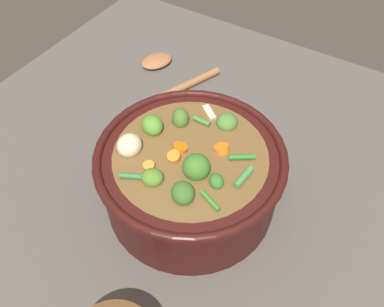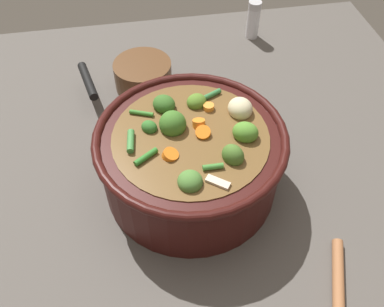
% 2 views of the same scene
% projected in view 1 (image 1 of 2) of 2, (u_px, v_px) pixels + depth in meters
% --- Properties ---
extents(ground_plane, '(1.10, 1.10, 0.00)m').
position_uv_depth(ground_plane, '(191.00, 198.00, 0.73)').
color(ground_plane, '#514C47').
extents(cooking_pot, '(0.31, 0.31, 0.15)m').
position_uv_depth(cooking_pot, '(190.00, 175.00, 0.68)').
color(cooking_pot, '#38110F').
rests_on(cooking_pot, ground_plane).
extents(wooden_spoon, '(0.19, 0.19, 0.02)m').
position_uv_depth(wooden_spoon, '(167.00, 71.00, 0.96)').
color(wooden_spoon, '#9E643D').
rests_on(wooden_spoon, ground_plane).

